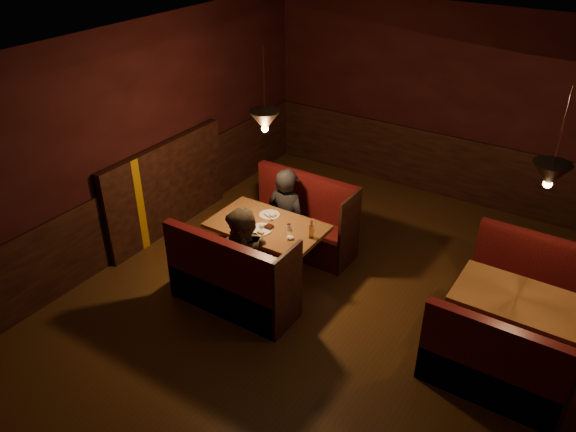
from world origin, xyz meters
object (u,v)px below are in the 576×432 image
Objects in this scene: second_bench_far at (529,290)px; diner_b at (244,246)px; main_bench_far at (303,226)px; second_bench_near at (493,371)px; main_bench_near at (231,286)px; main_table at (268,237)px; second_table at (514,311)px; diner_a at (287,200)px.

diner_b is at bearing -150.60° from second_bench_far.
main_bench_far is 1.12× the size of second_bench_near.
diner_b is at bearing 74.09° from main_bench_near.
main_bench_far is (0.02, 0.78, -0.24)m from main_table.
main_bench_near is (0.02, -0.78, -0.24)m from main_table.
main_bench_near is at bearing -173.42° from second_bench_near.
main_table is 0.88× the size of diner_b.
second_bench_near is (2.87, -0.45, -0.26)m from main_table.
second_bench_far is 3.25m from diner_b.
main_bench_far and main_bench_near have the same top height.
second_bench_far is at bearing 87.80° from second_table.
diner_a is (-0.12, -0.20, 0.46)m from main_bench_far.
diner_b is (0.06, -1.35, 0.45)m from main_bench_far.
diner_b is (0.06, 0.21, 0.45)m from main_bench_near.
main_bench_near is (0.00, -1.55, 0.00)m from main_bench_far.
main_table is 0.87× the size of diner_a.
second_bench_near is (0.03, -0.73, -0.20)m from second_table.
second_bench_near is (2.86, 0.33, -0.02)m from main_bench_near.
main_bench_far reaches higher than second_bench_near.
diner_a is at bearing 92.87° from diner_b.
main_bench_far reaches higher than second_bench_far.
second_bench_near is 0.86× the size of diner_a.
second_bench_near is at bearing -90.00° from second_bench_far.
second_bench_far is (2.86, 0.23, -0.02)m from main_bench_far.
main_table is 0.91× the size of main_bench_near.
second_bench_near is 3.19m from diner_a.
diner_a is (-2.98, 1.03, 0.48)m from second_bench_near.
main_bench_far is at bearing -175.39° from second_bench_far.
main_bench_far is 2.88m from second_table.
main_bench_near is 0.96× the size of diner_a.
diner_b is (-2.77, -0.85, 0.27)m from second_table.
diner_a is at bearing 95.09° from main_bench_near.
second_bench_far reaches higher than main_table.
diner_a reaches higher than second_bench_near.
main_bench_far is 2.87m from second_bench_far.
second_bench_far reaches higher than second_table.
second_bench_near reaches higher than second_table.
main_bench_far is at bearing 156.83° from second_bench_near.
main_bench_far is 0.96× the size of diner_a.
main_bench_near is 3.37m from second_bench_far.
second_bench_far is (2.86, 1.78, -0.02)m from main_bench_near.
main_table is 0.63m from diner_a.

